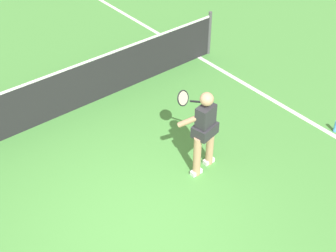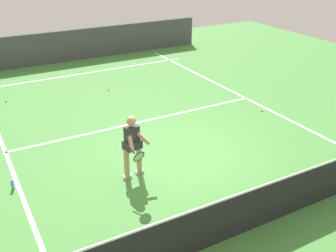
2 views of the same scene
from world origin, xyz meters
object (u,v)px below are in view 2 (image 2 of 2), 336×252
at_px(water_bottle, 12,184).
at_px(tennis_player, 133,145).
at_px(tennis_ball_mid, 262,110).
at_px(tennis_ball_far, 6,101).
at_px(tennis_ball_near, 109,90).

bearing_deg(water_bottle, tennis_player, 161.92).
xyz_separation_m(tennis_ball_mid, tennis_ball_far, (7.19, -4.91, 0.00)).
bearing_deg(tennis_ball_mid, tennis_player, 16.17).
relative_size(tennis_ball_near, water_bottle, 0.28).
xyz_separation_m(tennis_ball_mid, water_bottle, (7.90, 0.68, 0.09)).
xyz_separation_m(tennis_player, tennis_ball_near, (-1.62, -5.78, -0.81)).
relative_size(tennis_ball_mid, tennis_ball_far, 1.00).
bearing_deg(tennis_ball_far, tennis_ball_mid, 145.64).
bearing_deg(tennis_ball_near, tennis_ball_mid, 130.80).
bearing_deg(water_bottle, tennis_ball_far, -97.33).
bearing_deg(tennis_ball_far, water_bottle, 82.67).
height_order(tennis_player, tennis_ball_near, tennis_player).
bearing_deg(tennis_player, tennis_ball_far, -73.59).
xyz_separation_m(tennis_ball_near, tennis_ball_mid, (-3.66, 4.24, 0.00)).
xyz_separation_m(tennis_player, tennis_ball_far, (1.90, -6.45, -0.81)).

